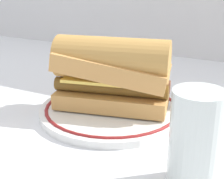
{
  "coord_description": "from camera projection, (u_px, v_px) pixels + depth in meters",
  "views": [
    {
      "loc": [
        0.27,
        -0.5,
        0.25
      ],
      "look_at": [
        0.02,
        -0.01,
        0.04
      ],
      "focal_mm": 54.21,
      "sensor_mm": 36.0,
      "label": 1
    }
  ],
  "objects": [
    {
      "name": "ground_plane",
      "position": [
        103.0,
        108.0,
        0.62
      ],
      "size": [
        1.5,
        1.5,
        0.0
      ],
      "primitive_type": "plane",
      "color": "silver"
    },
    {
      "name": "plate",
      "position": [
        112.0,
        109.0,
        0.59
      ],
      "size": [
        0.25,
        0.25,
        0.01
      ],
      "color": "white",
      "rests_on": "ground_plane"
    },
    {
      "name": "sausage_sandwich",
      "position": [
        112.0,
        72.0,
        0.57
      ],
      "size": [
        0.21,
        0.12,
        0.12
      ],
      "rotation": [
        0.0,
        0.0,
        0.22
      ],
      "color": "tan",
      "rests_on": "plate"
    },
    {
      "name": "drinking_glass",
      "position": [
        195.0,
        146.0,
        0.39
      ],
      "size": [
        0.06,
        0.06,
        0.12
      ],
      "color": "silver",
      "rests_on": "ground_plane"
    }
  ]
}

